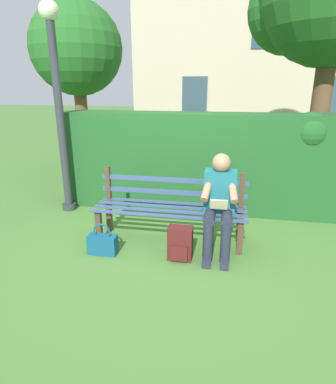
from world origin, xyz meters
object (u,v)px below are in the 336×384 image
at_px(backpack, 180,244).
at_px(tree_far, 74,52).
at_px(person_seated, 219,201).
at_px(lamp_post, 58,96).
at_px(handbag, 103,244).
at_px(park_bench, 170,207).

relative_size(backpack, tree_far, 0.10).
bearing_deg(person_seated, lamp_post, -20.60).
height_order(person_seated, tree_far, tree_far).
height_order(backpack, handbag, backpack).
distance_m(person_seated, handbag, 1.49).
xyz_separation_m(park_bench, person_seated, (-0.62, 0.17, 0.19)).
bearing_deg(backpack, handbag, 3.12).
relative_size(backpack, handbag, 1.02).
distance_m(park_bench, person_seated, 0.67).
xyz_separation_m(park_bench, lamp_post, (1.84, -0.75, 1.36)).
relative_size(park_bench, lamp_post, 0.63).
bearing_deg(person_seated, tree_far, -47.63).
bearing_deg(handbag, backpack, -176.88).
bearing_deg(handbag, park_bench, -143.36).
xyz_separation_m(park_bench, backpack, (-0.20, 0.49, -0.25)).
height_order(park_bench, handbag, park_bench).
bearing_deg(tree_far, person_seated, 132.37).
bearing_deg(park_bench, tree_far, -51.72).
bearing_deg(lamp_post, person_seated, 159.40).
distance_m(park_bench, lamp_post, 2.41).
height_order(person_seated, lamp_post, lamp_post).
distance_m(backpack, handbag, 0.94).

